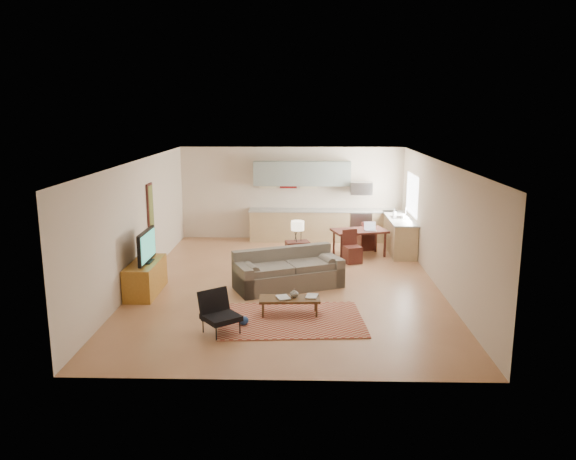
{
  "coord_description": "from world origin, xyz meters",
  "views": [
    {
      "loc": [
        0.32,
        -11.84,
        3.78
      ],
      "look_at": [
        0.0,
        0.3,
        1.15
      ],
      "focal_mm": 35.0,
      "sensor_mm": 36.0,
      "label": 1
    }
  ],
  "objects_px": {
    "sofa": "(289,269)",
    "tv_credenza": "(146,278)",
    "dining_table": "(359,243)",
    "armchair": "(221,313)",
    "console_table": "(297,254)",
    "coffee_table": "(290,306)"
  },
  "relations": [
    {
      "from": "sofa",
      "to": "coffee_table",
      "type": "relative_size",
      "value": 2.09
    },
    {
      "from": "sofa",
      "to": "console_table",
      "type": "relative_size",
      "value": 3.64
    },
    {
      "from": "sofa",
      "to": "console_table",
      "type": "distance_m",
      "value": 1.62
    },
    {
      "from": "dining_table",
      "to": "coffee_table",
      "type": "bearing_deg",
      "value": -127.27
    },
    {
      "from": "tv_credenza",
      "to": "dining_table",
      "type": "height_order",
      "value": "dining_table"
    },
    {
      "from": "coffee_table",
      "to": "armchair",
      "type": "height_order",
      "value": "armchair"
    },
    {
      "from": "armchair",
      "to": "console_table",
      "type": "xyz_separation_m",
      "value": [
        1.26,
        4.16,
        -0.04
      ]
    },
    {
      "from": "armchair",
      "to": "dining_table",
      "type": "relative_size",
      "value": 0.53
    },
    {
      "from": "sofa",
      "to": "armchair",
      "type": "xyz_separation_m",
      "value": [
        -1.09,
        -2.55,
        -0.04
      ]
    },
    {
      "from": "coffee_table",
      "to": "armchair",
      "type": "relative_size",
      "value": 1.54
    },
    {
      "from": "sofa",
      "to": "dining_table",
      "type": "height_order",
      "value": "sofa"
    },
    {
      "from": "sofa",
      "to": "tv_credenza",
      "type": "distance_m",
      "value": 3.01
    },
    {
      "from": "coffee_table",
      "to": "dining_table",
      "type": "bearing_deg",
      "value": 65.8
    },
    {
      "from": "coffee_table",
      "to": "dining_table",
      "type": "height_order",
      "value": "dining_table"
    },
    {
      "from": "coffee_table",
      "to": "console_table",
      "type": "distance_m",
      "value": 3.25
    },
    {
      "from": "console_table",
      "to": "dining_table",
      "type": "distance_m",
      "value": 1.97
    },
    {
      "from": "dining_table",
      "to": "sofa",
      "type": "bearing_deg",
      "value": -138.82
    },
    {
      "from": "coffee_table",
      "to": "console_table",
      "type": "bearing_deg",
      "value": 85.15
    },
    {
      "from": "tv_credenza",
      "to": "sofa",
      "type": "bearing_deg",
      "value": 8.22
    },
    {
      "from": "coffee_table",
      "to": "console_table",
      "type": "relative_size",
      "value": 1.75
    },
    {
      "from": "armchair",
      "to": "tv_credenza",
      "type": "xyz_separation_m",
      "value": [
        -1.89,
        2.12,
        -0.03
      ]
    },
    {
      "from": "sofa",
      "to": "armchair",
      "type": "bearing_deg",
      "value": -136.44
    }
  ]
}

